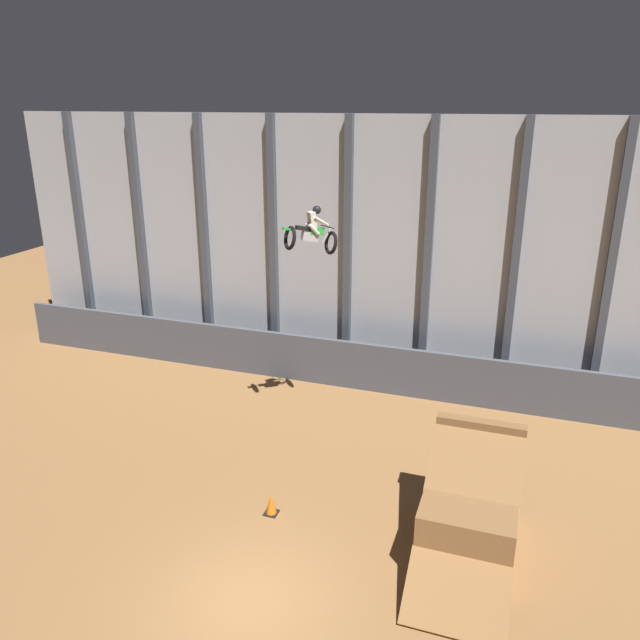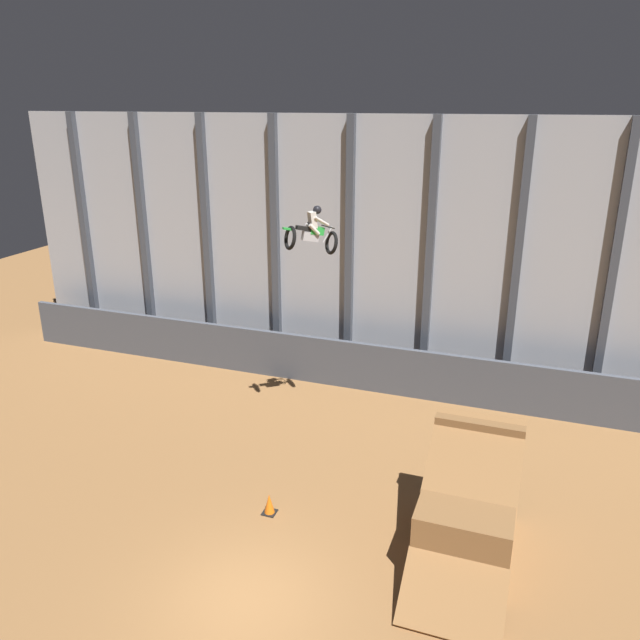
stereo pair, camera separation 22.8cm
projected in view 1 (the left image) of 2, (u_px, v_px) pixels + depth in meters
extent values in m
plane|color=olive|center=(250.00, 601.00, 13.72)|extent=(60.00, 60.00, 0.00)
cube|color=#A3A8B2|center=(388.00, 254.00, 23.25)|extent=(32.00, 0.12, 9.98)
cube|color=#3D424C|center=(81.00, 232.00, 27.27)|extent=(0.28, 0.28, 9.98)
cube|color=#3D424C|center=(141.00, 236.00, 26.34)|extent=(0.28, 0.28, 9.98)
cube|color=#3D424C|center=(205.00, 241.00, 25.40)|extent=(0.28, 0.28, 9.98)
cube|color=#3D424C|center=(273.00, 247.00, 24.47)|extent=(0.28, 0.28, 9.98)
cube|color=#3D424C|center=(347.00, 252.00, 23.54)|extent=(0.28, 0.28, 9.98)
cube|color=#3D424C|center=(428.00, 259.00, 22.60)|extent=(0.28, 0.28, 9.98)
cube|color=#3D424C|center=(515.00, 265.00, 21.67)|extent=(0.28, 0.28, 9.98)
cube|color=#3D424C|center=(610.00, 273.00, 20.73)|extent=(0.28, 0.28, 9.98)
cube|color=#474C56|center=(376.00, 368.00, 23.35)|extent=(31.36, 0.20, 1.87)
cube|color=brown|center=(470.00, 518.00, 15.10)|extent=(2.16, 3.16, 1.72)
cube|color=brown|center=(477.00, 468.00, 16.10)|extent=(2.20, 0.50, 2.87)
cube|color=olive|center=(468.00, 514.00, 14.31)|extent=(2.20, 4.62, 3.04)
torus|color=black|center=(331.00, 243.00, 19.30)|extent=(0.69, 0.70, 0.74)
torus|color=black|center=(290.00, 238.00, 18.66)|extent=(0.69, 0.70, 0.74)
cube|color=#B7B7BC|center=(310.00, 236.00, 18.93)|extent=(0.53, 0.52, 0.38)
cube|color=green|center=(316.00, 231.00, 18.95)|extent=(0.48, 0.48, 0.32)
cube|color=black|center=(304.00, 228.00, 18.77)|extent=(0.52, 0.51, 0.23)
cube|color=green|center=(288.00, 229.00, 18.55)|extent=(0.36, 0.36, 0.13)
cylinder|color=#B7B7BC|center=(327.00, 235.00, 19.16)|extent=(0.29, 0.28, 0.49)
cylinder|color=black|center=(328.00, 227.00, 19.08)|extent=(0.57, 0.40, 0.04)
cube|color=silver|center=(312.00, 220.00, 18.79)|extent=(0.36, 0.37, 0.52)
sphere|color=black|center=(317.00, 210.00, 18.76)|extent=(0.40, 0.40, 0.31)
cylinder|color=silver|center=(311.00, 228.00, 18.98)|extent=(0.34, 0.34, 0.38)
cylinder|color=silver|center=(314.00, 229.00, 18.78)|extent=(0.34, 0.34, 0.38)
cylinder|color=silver|center=(317.00, 219.00, 19.03)|extent=(0.40, 0.40, 0.34)
cylinder|color=silver|center=(321.00, 221.00, 18.76)|extent=(0.40, 0.40, 0.34)
cube|color=black|center=(271.00, 513.00, 16.64)|extent=(0.36, 0.36, 0.03)
cone|color=orange|center=(271.00, 504.00, 16.54)|extent=(0.28, 0.28, 0.55)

